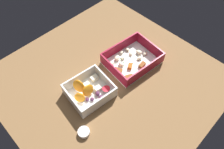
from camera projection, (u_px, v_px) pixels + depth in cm
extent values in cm
cube|color=brown|center=(109.00, 80.00, 85.36)|extent=(80.00, 80.00, 2.00)
cube|color=white|center=(132.00, 62.00, 89.28)|extent=(22.75, 18.86, 0.60)
cube|color=maroon|center=(150.00, 46.00, 90.80)|extent=(2.33, 16.74, 5.04)
cube|color=maroon|center=(113.00, 70.00, 83.21)|extent=(2.33, 16.74, 5.04)
cube|color=maroon|center=(146.00, 70.00, 83.31)|extent=(19.89, 2.66, 5.04)
cube|color=maroon|center=(120.00, 47.00, 90.70)|extent=(19.89, 2.66, 5.04)
ellipsoid|color=beige|center=(131.00, 54.00, 90.70)|extent=(2.55, 2.46, 1.05)
ellipsoid|color=beige|center=(121.00, 52.00, 91.08)|extent=(2.46, 1.96, 1.09)
ellipsoid|color=beige|center=(121.00, 64.00, 87.03)|extent=(2.27, 2.93, 1.33)
ellipsoid|color=beige|center=(117.00, 58.00, 88.84)|extent=(3.53, 3.06, 1.48)
ellipsoid|color=beige|center=(140.00, 58.00, 89.09)|extent=(2.80, 2.55, 1.15)
ellipsoid|color=beige|center=(111.00, 64.00, 86.99)|extent=(3.28, 2.58, 1.47)
ellipsoid|color=beige|center=(127.00, 50.00, 92.06)|extent=(1.58, 2.23, 1.10)
ellipsoid|color=beige|center=(145.00, 53.00, 90.66)|extent=(2.41, 1.81, 1.13)
ellipsoid|color=beige|center=(140.00, 52.00, 90.76)|extent=(2.48, 3.11, 1.38)
ellipsoid|color=beige|center=(123.00, 58.00, 89.29)|extent=(2.34, 1.83, 1.05)
cube|color=brown|center=(142.00, 65.00, 87.00)|extent=(3.21, 1.83, 1.46)
cube|color=#AD5B1E|center=(130.00, 66.00, 86.51)|extent=(3.05, 2.76, 1.54)
cube|color=brown|center=(129.00, 77.00, 83.14)|extent=(3.69, 3.08, 1.68)
cube|color=brown|center=(118.00, 71.00, 85.45)|extent=(3.17, 3.69, 1.19)
cube|color=#387A33|center=(139.00, 53.00, 91.58)|extent=(0.60, 0.40, 0.20)
cube|color=#387A33|center=(133.00, 63.00, 88.33)|extent=(0.60, 0.40, 0.20)
cube|color=#387A33|center=(121.00, 58.00, 90.00)|extent=(0.60, 0.40, 0.20)
cube|color=#387A33|center=(123.00, 65.00, 87.69)|extent=(0.60, 0.40, 0.20)
cube|color=#387A33|center=(123.00, 63.00, 88.54)|extent=(0.60, 0.40, 0.20)
cube|color=white|center=(90.00, 94.00, 80.03)|extent=(17.19, 15.80, 0.60)
cube|color=white|center=(106.00, 80.00, 80.54)|extent=(2.21, 14.07, 4.94)
cube|color=white|center=(72.00, 101.00, 75.05)|extent=(2.21, 14.07, 4.94)
cube|color=white|center=(100.00, 103.00, 74.68)|extent=(14.45, 2.26, 4.94)
cube|color=white|center=(79.00, 78.00, 80.91)|extent=(14.45, 2.26, 4.94)
ellipsoid|color=orange|center=(88.00, 90.00, 77.63)|extent=(4.94, 3.14, 4.98)
ellipsoid|color=orange|center=(79.00, 86.00, 78.44)|extent=(4.55, 5.84, 5.29)
ellipsoid|color=orange|center=(80.00, 97.00, 76.19)|extent=(4.77, 4.96, 4.23)
cube|color=#F4EACC|center=(98.00, 88.00, 80.13)|extent=(2.96, 2.41, 1.60)
cube|color=#F4EACC|center=(87.00, 85.00, 81.28)|extent=(2.53, 1.97, 1.45)
cube|color=#F4EACC|center=(94.00, 78.00, 82.85)|extent=(3.12, 2.48, 1.74)
sphere|color=#562D4C|center=(95.00, 103.00, 76.53)|extent=(1.42, 1.42, 1.42)
sphere|color=#562D4C|center=(101.00, 98.00, 77.68)|extent=(1.80, 1.80, 1.80)
sphere|color=#562D4C|center=(92.00, 99.00, 77.48)|extent=(1.46, 1.46, 1.46)
sphere|color=#562D4C|center=(87.00, 99.00, 77.42)|extent=(1.47, 1.47, 1.47)
sphere|color=#562D4C|center=(97.00, 94.00, 78.66)|extent=(1.85, 1.85, 1.85)
cone|color=red|center=(106.00, 90.00, 79.23)|extent=(2.94, 2.94, 2.35)
sphere|color=navy|center=(90.00, 106.00, 75.99)|extent=(1.15, 1.15, 1.15)
sphere|color=navy|center=(86.00, 109.00, 75.23)|extent=(1.10, 1.10, 1.10)
sphere|color=navy|center=(91.00, 109.00, 75.37)|extent=(1.11, 1.11, 1.11)
cylinder|color=white|center=(84.00, 132.00, 70.58)|extent=(4.04, 4.04, 1.64)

